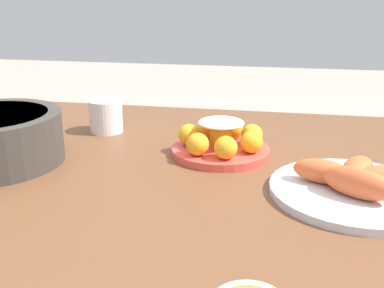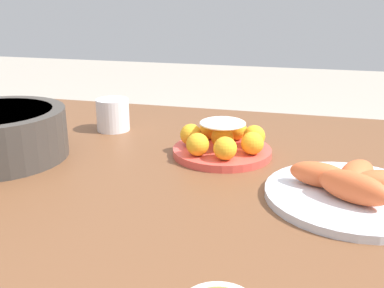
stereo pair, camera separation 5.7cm
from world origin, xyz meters
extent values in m
cylinder|color=brown|center=(0.61, -0.46, 0.34)|extent=(0.06, 0.06, 0.68)
cube|color=brown|center=(0.00, 0.00, 0.70)|extent=(1.31, 1.02, 0.03)
cylinder|color=#E04C42|center=(-0.10, -0.12, 0.72)|extent=(0.21, 0.21, 0.02)
sphere|color=#F4A823|center=(-0.03, -0.12, 0.75)|extent=(0.05, 0.05, 0.05)
sphere|color=#F4A823|center=(-0.06, -0.06, 0.75)|extent=(0.05, 0.05, 0.05)
sphere|color=#F4A823|center=(-0.12, -0.05, 0.75)|extent=(0.05, 0.05, 0.05)
sphere|color=#F4A823|center=(-0.17, -0.10, 0.75)|extent=(0.05, 0.05, 0.05)
sphere|color=#F4A823|center=(-0.17, -0.15, 0.75)|extent=(0.05, 0.05, 0.05)
sphere|color=#F4A823|center=(-0.12, -0.19, 0.75)|extent=(0.05, 0.05, 0.05)
sphere|color=#F4A823|center=(-0.06, -0.18, 0.75)|extent=(0.05, 0.05, 0.05)
ellipsoid|color=white|center=(-0.10, -0.12, 0.78)|extent=(0.10, 0.10, 0.02)
sphere|color=#F4A823|center=(-0.10, -0.12, 0.75)|extent=(0.05, 0.05, 0.05)
cylinder|color=silver|center=(-0.36, 0.04, 0.72)|extent=(0.29, 0.29, 0.01)
ellipsoid|color=#E06033|center=(-0.30, 0.03, 0.75)|extent=(0.11, 0.07, 0.04)
ellipsoid|color=#E06033|center=(-0.35, 0.08, 0.75)|extent=(0.13, 0.10, 0.05)
ellipsoid|color=#E06033|center=(-0.40, 0.04, 0.75)|extent=(0.10, 0.07, 0.04)
ellipsoid|color=#E06033|center=(-0.37, 0.00, 0.74)|extent=(0.08, 0.11, 0.04)
cylinder|color=white|center=(0.20, -0.23, 0.75)|extent=(0.08, 0.08, 0.08)
camera|label=1|loc=(-0.22, 0.79, 1.04)|focal=42.00mm
camera|label=2|loc=(-0.27, 0.78, 1.04)|focal=42.00mm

